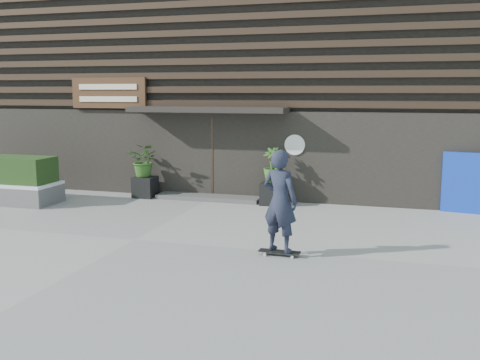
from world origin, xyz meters
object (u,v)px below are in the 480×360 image
(blue_tarp, at_px, (477,184))
(skateboarder, at_px, (280,201))
(planter_pot_right, at_px, (273,194))
(planter_pot_left, at_px, (145,187))

(blue_tarp, height_order, skateboarder, skateboarder)
(planter_pot_right, relative_size, blue_tarp, 0.37)
(planter_pot_left, xyz_separation_m, blue_tarp, (8.95, 0.30, 0.47))
(blue_tarp, xyz_separation_m, skateboarder, (-3.92, -4.97, 0.27))
(skateboarder, bearing_deg, planter_pot_left, 137.13)
(planter_pot_left, xyz_separation_m, planter_pot_right, (3.80, 0.00, 0.00))
(planter_pot_left, relative_size, blue_tarp, 0.37)
(planter_pot_right, xyz_separation_m, blue_tarp, (5.15, 0.30, 0.47))
(planter_pot_left, bearing_deg, skateboarder, -42.87)
(blue_tarp, distance_m, skateboarder, 6.33)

